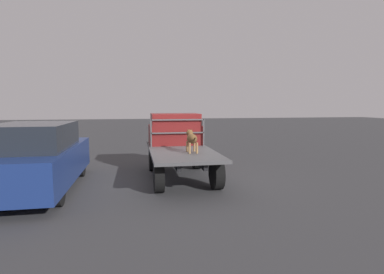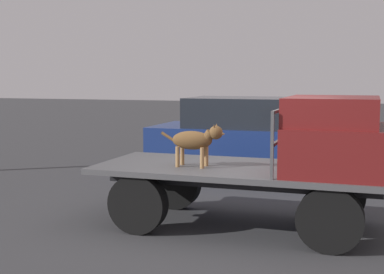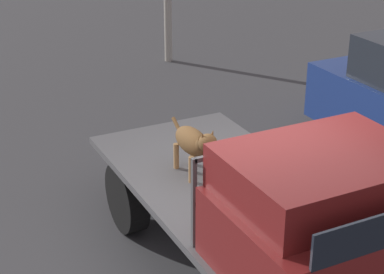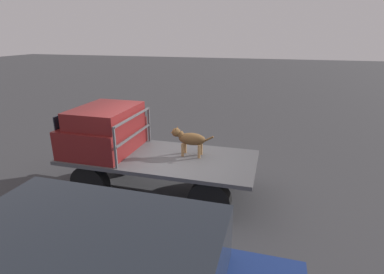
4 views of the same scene
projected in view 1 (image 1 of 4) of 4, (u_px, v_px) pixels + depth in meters
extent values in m
plane|color=#38383A|center=(181.00, 178.00, 8.97)|extent=(80.00, 80.00, 0.00)
cylinder|color=black|center=(153.00, 158.00, 10.06)|extent=(0.83, 0.24, 0.83)
cylinder|color=black|center=(197.00, 157.00, 10.34)|extent=(0.83, 0.24, 0.83)
cylinder|color=black|center=(159.00, 176.00, 7.52)|extent=(0.83, 0.24, 0.83)
cylinder|color=black|center=(217.00, 173.00, 7.80)|extent=(0.83, 0.24, 0.83)
cube|color=black|center=(170.00, 155.00, 8.84)|extent=(3.86, 0.10, 0.18)
cube|color=black|center=(191.00, 154.00, 8.96)|extent=(3.86, 0.10, 0.18)
cube|color=#4C4C4F|center=(181.00, 150.00, 8.88)|extent=(4.20, 1.83, 0.08)
cube|color=maroon|center=(175.00, 134.00, 10.16)|extent=(1.40, 1.71, 0.63)
cube|color=maroon|center=(175.00, 119.00, 10.01)|extent=(1.19, 1.57, 0.39)
cube|color=black|center=(172.00, 120.00, 10.79)|extent=(0.02, 1.40, 0.29)
cube|color=#4C4C4F|center=(151.00, 133.00, 9.25)|extent=(0.04, 0.04, 0.86)
cube|color=#4C4C4F|center=(204.00, 132.00, 9.55)|extent=(0.04, 0.04, 0.86)
cube|color=#4C4C4F|center=(178.00, 120.00, 9.36)|extent=(0.04, 1.67, 0.04)
cube|color=#4C4C4F|center=(178.00, 133.00, 9.40)|extent=(0.04, 1.67, 0.04)
cylinder|color=#9E7547|center=(187.00, 146.00, 8.39)|extent=(0.06, 0.06, 0.29)
cylinder|color=#9E7547|center=(194.00, 146.00, 8.43)|extent=(0.06, 0.06, 0.29)
cylinder|color=#9E7547|center=(190.00, 148.00, 8.03)|extent=(0.06, 0.06, 0.29)
cylinder|color=#9E7547|center=(197.00, 148.00, 8.07)|extent=(0.06, 0.06, 0.29)
ellipsoid|color=brown|center=(192.00, 139.00, 8.21)|extent=(0.60, 0.27, 0.27)
sphere|color=#9E7547|center=(191.00, 140.00, 8.37)|extent=(0.12, 0.12, 0.12)
cylinder|color=brown|center=(190.00, 135.00, 8.45)|extent=(0.19, 0.15, 0.18)
sphere|color=brown|center=(190.00, 133.00, 8.54)|extent=(0.19, 0.19, 0.19)
cone|color=#9E7547|center=(189.00, 133.00, 8.63)|extent=(0.11, 0.11, 0.11)
cone|color=brown|center=(188.00, 130.00, 8.51)|extent=(0.06, 0.08, 0.10)
cone|color=brown|center=(192.00, 130.00, 8.53)|extent=(0.06, 0.08, 0.10)
cylinder|color=brown|center=(194.00, 139.00, 7.86)|extent=(0.25, 0.04, 0.17)
cylinder|color=black|center=(24.00, 169.00, 8.93)|extent=(0.60, 0.20, 0.60)
cylinder|color=black|center=(81.00, 167.00, 9.23)|extent=(0.60, 0.20, 0.60)
cylinder|color=black|center=(58.00, 193.00, 6.48)|extent=(0.60, 0.20, 0.60)
cube|color=navy|center=(38.00, 164.00, 7.67)|extent=(4.53, 1.89, 0.86)
cube|color=#1E232B|center=(33.00, 136.00, 7.37)|extent=(2.49, 1.70, 0.62)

